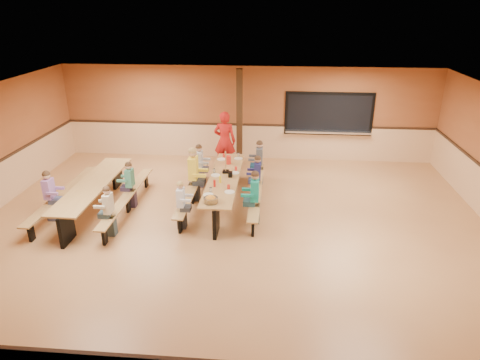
{
  "coord_description": "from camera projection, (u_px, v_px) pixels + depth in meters",
  "views": [
    {
      "loc": [
        0.93,
        -8.54,
        4.85
      ],
      "look_at": [
        0.17,
        0.26,
        1.15
      ],
      "focal_mm": 32.0,
      "sensor_mm": 36.0,
      "label": 1
    }
  ],
  "objects": [
    {
      "name": "ground",
      "position": [
        231.0,
        230.0,
        9.79
      ],
      "size": [
        12.0,
        12.0,
        0.0
      ],
      "primitive_type": "plane",
      "color": "#A1683D",
      "rests_on": "ground"
    },
    {
      "name": "room_envelope",
      "position": [
        231.0,
        203.0,
        9.53
      ],
      "size": [
        12.04,
        10.04,
        3.02
      ],
      "color": "#97532B",
      "rests_on": "ground"
    },
    {
      "name": "kitchen_pass_through",
      "position": [
        329.0,
        116.0,
        13.57
      ],
      "size": [
        2.78,
        0.28,
        1.38
      ],
      "color": "black",
      "rests_on": "ground"
    },
    {
      "name": "structural_post",
      "position": [
        239.0,
        118.0,
        13.27
      ],
      "size": [
        0.18,
        0.18,
        3.0
      ],
      "primitive_type": "cube",
      "color": "#311F10",
      "rests_on": "ground"
    },
    {
      "name": "cafeteria_table_main",
      "position": [
        224.0,
        185.0,
        10.88
      ],
      "size": [
        1.91,
        3.7,
        0.74
      ],
      "color": "#A0743F",
      "rests_on": "ground"
    },
    {
      "name": "cafeteria_table_second",
      "position": [
        94.0,
        191.0,
        10.54
      ],
      "size": [
        1.91,
        3.7,
        0.74
      ],
      "color": "#A0743F",
      "rests_on": "ground"
    },
    {
      "name": "seated_child_white_left",
      "position": [
        181.0,
        205.0,
        9.7
      ],
      "size": [
        0.34,
        0.28,
        1.14
      ],
      "primitive_type": null,
      "color": "silver",
      "rests_on": "ground"
    },
    {
      "name": "seated_adult_yellow",
      "position": [
        193.0,
        175.0,
        11.06
      ],
      "size": [
        0.46,
        0.38,
        1.41
      ],
      "primitive_type": null,
      "color": "yellow",
      "rests_on": "ground"
    },
    {
      "name": "seated_child_grey_left",
      "position": [
        199.0,
        166.0,
        11.9
      ],
      "size": [
        0.37,
        0.31,
        1.22
      ],
      "primitive_type": null,
      "color": "#B4B4B4",
      "rests_on": "ground"
    },
    {
      "name": "seated_child_teal_right",
      "position": [
        255.0,
        197.0,
        9.93
      ],
      "size": [
        0.4,
        0.33,
        1.28
      ],
      "primitive_type": null,
      "color": "#148B78",
      "rests_on": "ground"
    },
    {
      "name": "seated_child_navy_right",
      "position": [
        257.0,
        178.0,
        11.14
      ],
      "size": [
        0.36,
        0.29,
        1.19
      ],
      "primitive_type": null,
      "color": "navy",
      "rests_on": "ground"
    },
    {
      "name": "seated_child_char_right",
      "position": [
        259.0,
        162.0,
        12.11
      ],
      "size": [
        0.39,
        0.32,
        1.25
      ],
      "primitive_type": null,
      "color": "#484B51",
      "rests_on": "ground"
    },
    {
      "name": "seated_child_purple_sec",
      "position": [
        50.0,
        196.0,
        10.05
      ],
      "size": [
        0.38,
        0.31,
        1.23
      ],
      "primitive_type": null,
      "color": "#90609F",
      "rests_on": "ground"
    },
    {
      "name": "seated_child_green_sec",
      "position": [
        130.0,
        185.0,
        10.72
      ],
      "size": [
        0.36,
        0.29,
        1.18
      ],
      "primitive_type": null,
      "color": "#3B7D64",
      "rests_on": "ground"
    },
    {
      "name": "seated_child_tan_sec",
      "position": [
        109.0,
        211.0,
        9.39
      ],
      "size": [
        0.35,
        0.29,
        1.17
      ],
      "primitive_type": null,
      "color": "beige",
      "rests_on": "ground"
    },
    {
      "name": "standing_woman",
      "position": [
        225.0,
        141.0,
        13.01
      ],
      "size": [
        0.7,
        0.48,
        1.84
      ],
      "primitive_type": "imported",
      "rotation": [
        0.0,
        0.0,
        3.08
      ],
      "color": "red",
      "rests_on": "ground"
    },
    {
      "name": "punch_pitcher",
      "position": [
        228.0,
        160.0,
        11.66
      ],
      "size": [
        0.16,
        0.16,
        0.22
      ],
      "primitive_type": "cylinder",
      "color": "red",
      "rests_on": "cafeteria_table_main"
    },
    {
      "name": "chip_bowl",
      "position": [
        211.0,
        199.0,
        9.41
      ],
      "size": [
        0.32,
        0.32,
        0.15
      ],
      "primitive_type": null,
      "color": "#FFA628",
      "rests_on": "cafeteria_table_main"
    },
    {
      "name": "napkin_dispenser",
      "position": [
        230.0,
        174.0,
        10.8
      ],
      "size": [
        0.1,
        0.14,
        0.13
      ],
      "primitive_type": "cube",
      "color": "black",
      "rests_on": "cafeteria_table_main"
    },
    {
      "name": "condiment_mustard",
      "position": [
        220.0,
        179.0,
        10.45
      ],
      "size": [
        0.06,
        0.06,
        0.17
      ],
      "primitive_type": "cylinder",
      "color": "yellow",
      "rests_on": "cafeteria_table_main"
    },
    {
      "name": "condiment_ketchup",
      "position": [
        215.0,
        183.0,
        10.22
      ],
      "size": [
        0.06,
        0.06,
        0.17
      ],
      "primitive_type": "cylinder",
      "color": "#B2140F",
      "rests_on": "cafeteria_table_main"
    },
    {
      "name": "table_paddle",
      "position": [
        226.0,
        168.0,
        11.04
      ],
      "size": [
        0.16,
        0.16,
        0.56
      ],
      "color": "black",
      "rests_on": "cafeteria_table_main"
    },
    {
      "name": "place_settings",
      "position": [
        224.0,
        175.0,
        10.78
      ],
      "size": [
        0.65,
        3.3,
        0.11
      ],
      "primitive_type": null,
      "color": "beige",
      "rests_on": "cafeteria_table_main"
    }
  ]
}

